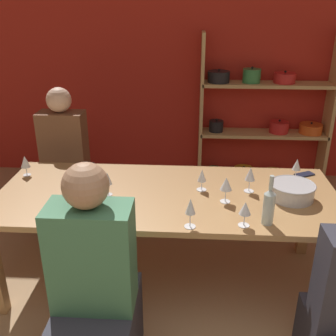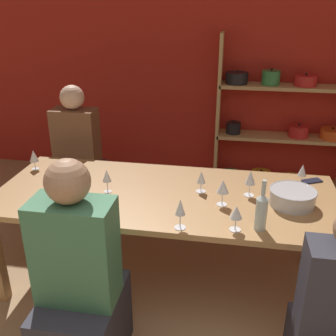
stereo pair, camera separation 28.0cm
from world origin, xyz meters
name	(u,v)px [view 2 (the right image)]	position (x,y,z in m)	size (l,w,h in m)	color
wall_back_red	(209,62)	(0.00, 3.83, 1.35)	(8.80, 0.06, 2.70)	red
shelf_unit	(280,127)	(0.83, 3.63, 0.70)	(1.45, 0.30, 1.69)	tan
dining_table	(166,203)	(-0.12, 1.76, 0.66)	(2.40, 1.00, 0.74)	#AD7F4C
mixing_bowl	(292,197)	(0.74, 1.74, 0.80)	(0.31, 0.31, 0.11)	#B7BABC
wine_bottle_green	(261,211)	(0.52, 1.39, 0.86)	(0.07, 0.07, 0.32)	#B2C6C1
wine_glass_red_a	(81,202)	(-0.57, 1.31, 0.86)	(0.07, 0.07, 0.18)	white
wine_glass_empty_a	(236,213)	(0.37, 1.36, 0.86)	(0.07, 0.07, 0.16)	white
wine_glass_red_b	(223,187)	(0.28, 1.66, 0.87)	(0.08, 0.08, 0.18)	white
wine_glass_red_c	(250,178)	(0.46, 1.82, 0.87)	(0.07, 0.07, 0.19)	white
wine_glass_white_a	(302,171)	(0.84, 2.05, 0.85)	(0.07, 0.07, 0.17)	white
wine_glass_empty_b	(107,176)	(-0.53, 1.71, 0.86)	(0.06, 0.06, 0.17)	white
wine_glass_red_d	(34,157)	(-1.23, 2.00, 0.85)	(0.07, 0.07, 0.16)	white
wine_glass_red_e	(201,178)	(0.12, 1.82, 0.85)	(0.07, 0.07, 0.16)	white
wine_glass_white_b	(180,208)	(0.05, 1.32, 0.87)	(0.07, 0.07, 0.19)	white
cell_phone	(312,181)	(0.93, 2.13, 0.75)	(0.17, 0.13, 0.01)	#1E2338
person_far_a	(79,170)	(-1.12, 2.60, 0.48)	(0.41, 0.51, 1.30)	#2D2D38
person_near_b	(80,297)	(-0.45, 0.93, 0.48)	(0.43, 0.54, 1.30)	#2D2D38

